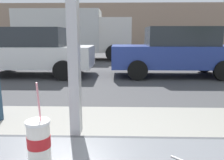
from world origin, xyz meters
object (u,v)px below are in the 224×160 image
soda_cup_left (39,141)px  parked_car_white (32,51)px  parked_car_blue (176,51)px  box_truck (73,33)px

soda_cup_left → parked_car_white: 7.70m
soda_cup_left → parked_car_blue: bearing=72.2°
parked_car_white → parked_car_blue: (5.06, -0.00, 0.01)m
parked_car_white → box_truck: size_ratio=0.66×
parked_car_white → parked_car_blue: 5.06m
parked_car_blue → box_truck: box_truck is taller
soda_cup_left → box_truck: 12.92m
parked_car_white → box_truck: 5.55m
soda_cup_left → box_truck: size_ratio=0.05×
parked_car_white → box_truck: box_truck is taller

